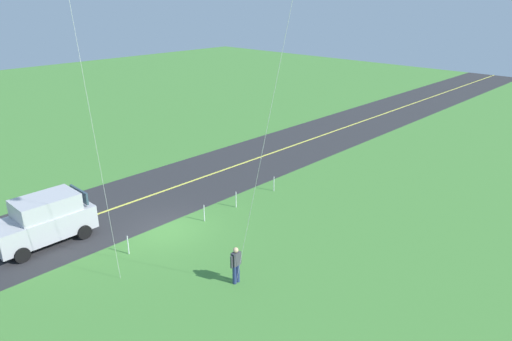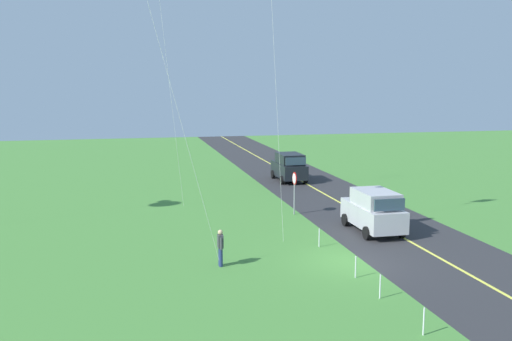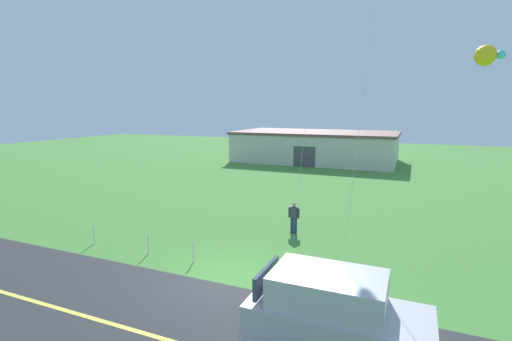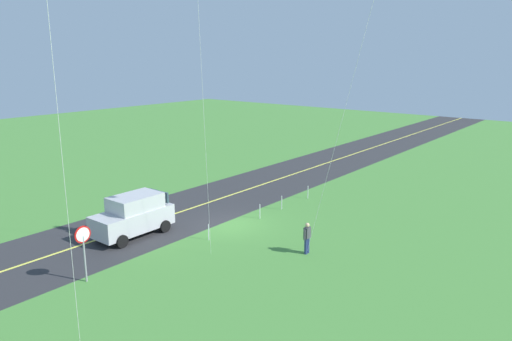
# 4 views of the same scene
# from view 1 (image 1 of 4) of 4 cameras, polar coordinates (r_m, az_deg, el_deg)

# --- Properties ---
(ground_plane) EXTENTS (120.00, 120.00, 0.10)m
(ground_plane) POSITION_cam_1_polar(r_m,az_deg,el_deg) (23.66, -10.95, -7.17)
(ground_plane) COLOR #478438
(asphalt_road) EXTENTS (120.00, 7.00, 0.00)m
(asphalt_road) POSITION_cam_1_polar(r_m,az_deg,el_deg) (26.70, -16.05, -4.14)
(asphalt_road) COLOR #2D2D30
(asphalt_road) RESTS_ON ground
(road_centre_stripe) EXTENTS (120.00, 0.16, 0.00)m
(road_centre_stripe) POSITION_cam_1_polar(r_m,az_deg,el_deg) (26.70, -16.05, -4.13)
(road_centre_stripe) COLOR #E5E04C
(road_centre_stripe) RESTS_ON asphalt_road
(car_suv_foreground) EXTENTS (4.40, 2.12, 2.24)m
(car_suv_foreground) POSITION_cam_1_polar(r_m,az_deg,el_deg) (23.69, -24.43, -5.49)
(car_suv_foreground) COLOR #B7B7BC
(car_suv_foreground) RESTS_ON ground
(person_adult_near) EXTENTS (0.58, 0.22, 1.60)m
(person_adult_near) POSITION_cam_1_polar(r_m,az_deg,el_deg) (18.88, -2.47, -11.32)
(person_adult_near) COLOR navy
(person_adult_near) RESTS_ON ground
(fence_post_0) EXTENTS (0.05, 0.05, 0.90)m
(fence_post_0) POSITION_cam_1_polar(r_m,az_deg,el_deg) (27.38, 2.20, -1.63)
(fence_post_0) COLOR silver
(fence_post_0) RESTS_ON ground
(fence_post_1) EXTENTS (0.05, 0.05, 0.90)m
(fence_post_1) POSITION_cam_1_polar(r_m,az_deg,el_deg) (25.32, -2.46, -3.58)
(fence_post_1) COLOR silver
(fence_post_1) RESTS_ON ground
(fence_post_2) EXTENTS (0.05, 0.05, 0.90)m
(fence_post_2) POSITION_cam_1_polar(r_m,az_deg,el_deg) (23.96, -6.35, -5.18)
(fence_post_2) COLOR silver
(fence_post_2) RESTS_ON ground
(fence_post_3) EXTENTS (0.05, 0.05, 0.90)m
(fence_post_3) POSITION_cam_1_polar(r_m,az_deg,el_deg) (21.72, -15.35, -8.76)
(fence_post_3) COLOR silver
(fence_post_3) RESTS_ON ground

